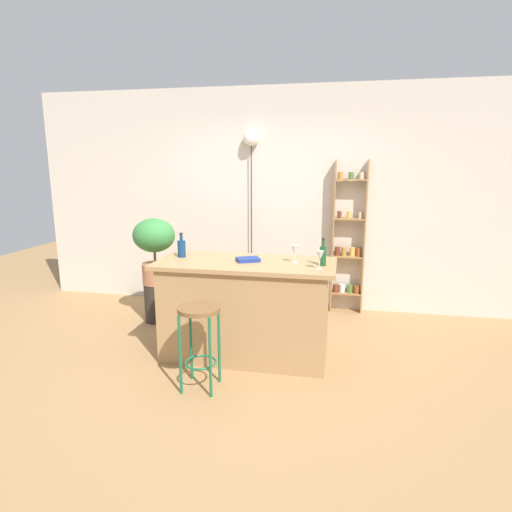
% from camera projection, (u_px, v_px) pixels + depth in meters
% --- Properties ---
extents(ground, '(12.00, 12.00, 0.00)m').
position_uv_depth(ground, '(239.00, 368.00, 3.95)').
color(ground, '#A37A4C').
extents(back_wall, '(6.40, 0.10, 2.80)m').
position_uv_depth(back_wall, '(273.00, 200.00, 5.52)').
color(back_wall, beige).
rests_on(back_wall, ground).
extents(kitchen_counter, '(1.69, 0.76, 0.95)m').
position_uv_depth(kitchen_counter, '(246.00, 309.00, 4.14)').
color(kitchen_counter, '#A87F51').
rests_on(kitchen_counter, ground).
extents(bar_stool, '(0.35, 0.35, 0.71)m').
position_uv_depth(bar_stool, '(200.00, 328.00, 3.50)').
color(bar_stool, '#196642').
rests_on(bar_stool, ground).
extents(spice_shelf, '(0.40, 0.14, 1.90)m').
position_uv_depth(spice_shelf, '(348.00, 242.00, 5.31)').
color(spice_shelf, '#9E7042').
rests_on(spice_shelf, ground).
extents(plant_stool, '(0.30, 0.30, 0.46)m').
position_uv_depth(plant_stool, '(157.00, 302.00, 5.11)').
color(plant_stool, '#2D2823').
rests_on(plant_stool, ground).
extents(potted_plant, '(0.49, 0.44, 0.78)m').
position_uv_depth(potted_plant, '(154.00, 244.00, 4.96)').
color(potted_plant, '#A86B4C').
rests_on(potted_plant, plant_stool).
extents(bottle_soda_blue, '(0.08, 0.08, 0.24)m').
position_uv_depth(bottle_soda_blue, '(182.00, 248.00, 4.22)').
color(bottle_soda_blue, navy).
rests_on(bottle_soda_blue, kitchen_counter).
extents(bottle_spirits_clear, '(0.06, 0.06, 0.25)m').
position_uv_depth(bottle_spirits_clear, '(323.00, 255.00, 3.86)').
color(bottle_spirits_clear, '#194C23').
rests_on(bottle_spirits_clear, kitchen_counter).
extents(wine_glass_left, '(0.07, 0.07, 0.16)m').
position_uv_depth(wine_glass_left, '(295.00, 250.00, 3.97)').
color(wine_glass_left, silver).
rests_on(wine_glass_left, kitchen_counter).
extents(wine_glass_center, '(0.07, 0.07, 0.16)m').
position_uv_depth(wine_glass_center, '(320.00, 256.00, 3.72)').
color(wine_glass_center, silver).
rests_on(wine_glass_center, kitchen_counter).
extents(cookbook, '(0.26, 0.23, 0.03)m').
position_uv_depth(cookbook, '(248.00, 259.00, 4.04)').
color(cookbook, navy).
rests_on(cookbook, kitchen_counter).
extents(pendant_globe_light, '(0.20, 0.20, 2.27)m').
position_uv_depth(pendant_globe_light, '(251.00, 141.00, 5.32)').
color(pendant_globe_light, black).
rests_on(pendant_globe_light, ground).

